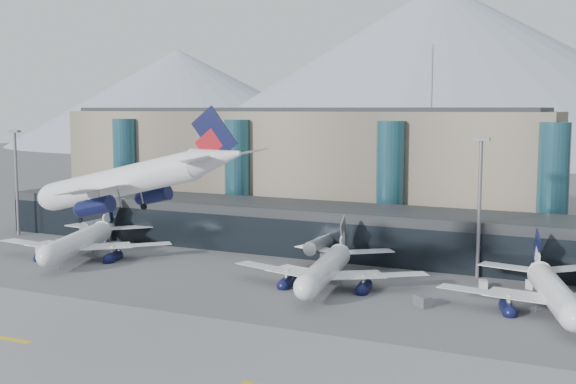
# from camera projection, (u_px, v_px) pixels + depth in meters

# --- Properties ---
(ground) EXTENTS (900.00, 900.00, 0.00)m
(ground) POSITION_uv_depth(u_px,v_px,m) (195.00, 328.00, 101.71)
(ground) COLOR #515154
(ground) RESTS_ON ground
(runway_strip) EXTENTS (400.00, 40.00, 0.04)m
(runway_strip) POSITION_uv_depth(u_px,v_px,m) (128.00, 361.00, 88.26)
(runway_strip) COLOR slate
(runway_strip) RESTS_ON ground
(runway_markings) EXTENTS (128.00, 1.00, 0.02)m
(runway_markings) POSITION_uv_depth(u_px,v_px,m) (128.00, 361.00, 88.26)
(runway_markings) COLOR gold
(runway_markings) RESTS_ON ground
(concourse) EXTENTS (170.00, 27.00, 10.00)m
(concourse) POSITION_uv_depth(u_px,v_px,m) (343.00, 231.00, 152.86)
(concourse) COLOR black
(concourse) RESTS_ON ground
(terminal_main) EXTENTS (130.00, 30.00, 31.00)m
(terminal_main) POSITION_uv_depth(u_px,v_px,m) (300.00, 166.00, 191.28)
(terminal_main) COLOR gray
(terminal_main) RESTS_ON ground
(teal_towers) EXTENTS (116.40, 19.40, 46.00)m
(teal_towers) POSITION_uv_depth(u_px,v_px,m) (310.00, 179.00, 172.82)
(teal_towers) COLOR #235363
(teal_towers) RESTS_ON ground
(mountain_ridge) EXTENTS (910.00, 400.00, 110.00)m
(mountain_ridge) POSITION_uv_depth(u_px,v_px,m) (565.00, 83.00, 430.03)
(mountain_ridge) COLOR gray
(mountain_ridge) RESTS_ON ground
(lightmast_left) EXTENTS (3.00, 1.20, 25.60)m
(lightmast_left) POSITION_uv_depth(u_px,v_px,m) (16.00, 176.00, 174.66)
(lightmast_left) COLOR slate
(lightmast_left) RESTS_ON ground
(lightmast_mid) EXTENTS (3.00, 1.20, 25.60)m
(lightmast_mid) POSITION_uv_depth(u_px,v_px,m) (480.00, 200.00, 130.18)
(lightmast_mid) COLOR slate
(lightmast_mid) RESTS_ON ground
(hero_jet) EXTENTS (34.84, 35.97, 11.58)m
(hero_jet) POSITION_uv_depth(u_px,v_px,m) (141.00, 171.00, 98.94)
(hero_jet) COLOR silver
(hero_jet) RESTS_ON ground
(jet_parked_left) EXTENTS (36.92, 39.14, 12.58)m
(jet_parked_left) POSITION_uv_depth(u_px,v_px,m) (85.00, 233.00, 150.90)
(jet_parked_left) COLOR silver
(jet_parked_left) RESTS_ON ground
(jet_parked_mid) EXTENTS (35.86, 36.26, 11.71)m
(jet_parked_mid) POSITION_uv_depth(u_px,v_px,m) (329.00, 259.00, 126.77)
(jet_parked_mid) COLOR silver
(jet_parked_mid) RESTS_ON ground
(jet_parked_right) EXTENTS (34.66, 36.23, 11.63)m
(jet_parked_right) POSITION_uv_depth(u_px,v_px,m) (551.00, 280.00, 111.33)
(jet_parked_right) COLOR silver
(jet_parked_right) RESTS_ON ground
(veh_a) EXTENTS (3.73, 2.63, 1.90)m
(veh_a) POSITION_uv_depth(u_px,v_px,m) (44.00, 251.00, 151.14)
(veh_a) COLOR silver
(veh_a) RESTS_ON ground
(veh_c) EXTENTS (3.42, 3.28, 1.73)m
(veh_c) POSITION_uv_depth(u_px,v_px,m) (422.00, 301.00, 112.65)
(veh_c) COLOR #4A4A4F
(veh_c) RESTS_ON ground
(veh_d) EXTENTS (2.74, 3.24, 1.63)m
(veh_d) POSITION_uv_depth(u_px,v_px,m) (534.00, 284.00, 123.84)
(veh_d) COLOR silver
(veh_d) RESTS_ON ground
(veh_f) EXTENTS (1.98, 3.12, 1.63)m
(veh_f) POSITION_uv_depth(u_px,v_px,m) (62.00, 241.00, 164.02)
(veh_f) COLOR #4A4A4F
(veh_f) RESTS_ON ground
(veh_g) EXTENTS (1.92, 2.60, 1.35)m
(veh_g) POSITION_uv_depth(u_px,v_px,m) (483.00, 284.00, 124.09)
(veh_g) COLOR silver
(veh_g) RESTS_ON ground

